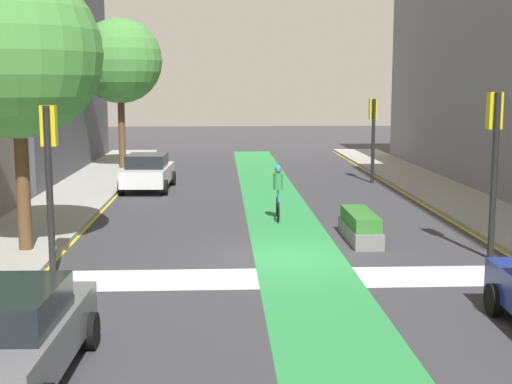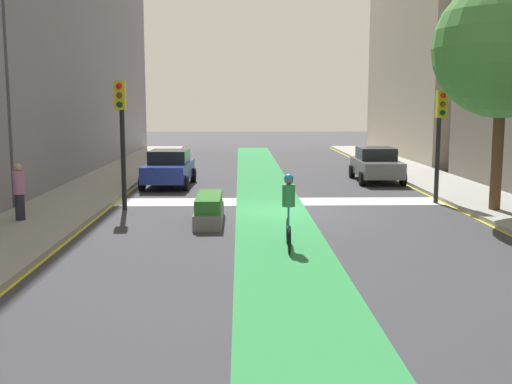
{
  "view_description": "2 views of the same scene",
  "coord_description": "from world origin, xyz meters",
  "px_view_note": "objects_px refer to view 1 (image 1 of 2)",
  "views": [
    {
      "loc": [
        -1.66,
        -18.16,
        4.51
      ],
      "look_at": [
        -0.6,
        3.37,
        1.24
      ],
      "focal_mm": 49.8,
      "sensor_mm": 36.0,
      "label": 1
    },
    {
      "loc": [
        1.44,
        20.44,
        3.58
      ],
      "look_at": [
        0.97,
        2.55,
        1.01
      ],
      "focal_mm": 43.31,
      "sensor_mm": 36.0,
      "label": 2
    }
  ],
  "objects_px": {
    "car_grey_left_near": "(8,335)",
    "median_planter": "(360,227)",
    "traffic_signal_near_right": "(494,143)",
    "street_tree_near": "(16,54)",
    "traffic_signal_far_right": "(373,124)",
    "car_white_left_far": "(148,172)",
    "cyclist_in_lane": "(278,191)",
    "traffic_signal_near_left": "(49,157)",
    "street_tree_far": "(120,61)"
  },
  "relations": [
    {
      "from": "car_grey_left_near",
      "to": "median_planter",
      "type": "relative_size",
      "value": 1.46
    },
    {
      "from": "traffic_signal_near_right",
      "to": "street_tree_near",
      "type": "relative_size",
      "value": 0.59
    },
    {
      "from": "traffic_signal_far_right",
      "to": "street_tree_near",
      "type": "bearing_deg",
      "value": -131.95
    },
    {
      "from": "car_grey_left_near",
      "to": "car_white_left_far",
      "type": "bearing_deg",
      "value": 89.89
    },
    {
      "from": "traffic_signal_near_right",
      "to": "traffic_signal_far_right",
      "type": "height_order",
      "value": "traffic_signal_near_right"
    },
    {
      "from": "traffic_signal_far_right",
      "to": "car_grey_left_near",
      "type": "distance_m",
      "value": 24.45
    },
    {
      "from": "cyclist_in_lane",
      "to": "street_tree_near",
      "type": "distance_m",
      "value": 9.57
    },
    {
      "from": "traffic_signal_near_left",
      "to": "traffic_signal_far_right",
      "type": "relative_size",
      "value": 1.04
    },
    {
      "from": "traffic_signal_near_left",
      "to": "traffic_signal_near_right",
      "type": "bearing_deg",
      "value": 6.11
    },
    {
      "from": "car_white_left_far",
      "to": "median_planter",
      "type": "bearing_deg",
      "value": -55.19
    },
    {
      "from": "traffic_signal_near_right",
      "to": "cyclist_in_lane",
      "type": "bearing_deg",
      "value": 132.51
    },
    {
      "from": "traffic_signal_near_left",
      "to": "median_planter",
      "type": "distance_m",
      "value": 9.09
    },
    {
      "from": "cyclist_in_lane",
      "to": "median_planter",
      "type": "xyz_separation_m",
      "value": [
        2.14,
        -3.37,
        -0.57
      ]
    },
    {
      "from": "traffic_signal_far_right",
      "to": "cyclist_in_lane",
      "type": "bearing_deg",
      "value": -119.68
    },
    {
      "from": "traffic_signal_near_right",
      "to": "car_white_left_far",
      "type": "xyz_separation_m",
      "value": [
        -10.2,
        12.6,
        -2.23
      ]
    },
    {
      "from": "traffic_signal_near_left",
      "to": "car_white_left_far",
      "type": "height_order",
      "value": "traffic_signal_near_left"
    },
    {
      "from": "traffic_signal_far_right",
      "to": "cyclist_in_lane",
      "type": "relative_size",
      "value": 2.09
    },
    {
      "from": "median_planter",
      "to": "car_grey_left_near",
      "type": "bearing_deg",
      "value": -126.45
    },
    {
      "from": "traffic_signal_near_left",
      "to": "car_grey_left_near",
      "type": "relative_size",
      "value": 0.95
    },
    {
      "from": "traffic_signal_near_right",
      "to": "car_white_left_far",
      "type": "relative_size",
      "value": 1.01
    },
    {
      "from": "street_tree_near",
      "to": "median_planter",
      "type": "bearing_deg",
      "value": 8.01
    },
    {
      "from": "traffic_signal_near_right",
      "to": "traffic_signal_far_right",
      "type": "distance_m",
      "value": 14.55
    },
    {
      "from": "traffic_signal_near_left",
      "to": "traffic_signal_far_right",
      "type": "height_order",
      "value": "traffic_signal_near_left"
    },
    {
      "from": "traffic_signal_near_right",
      "to": "traffic_signal_far_right",
      "type": "bearing_deg",
      "value": 90.13
    },
    {
      "from": "car_grey_left_near",
      "to": "median_planter",
      "type": "height_order",
      "value": "car_grey_left_near"
    },
    {
      "from": "median_planter",
      "to": "traffic_signal_near_left",
      "type": "bearing_deg",
      "value": -157.03
    },
    {
      "from": "traffic_signal_far_right",
      "to": "median_planter",
      "type": "height_order",
      "value": "traffic_signal_far_right"
    },
    {
      "from": "traffic_signal_near_right",
      "to": "street_tree_far",
      "type": "relative_size",
      "value": 0.55
    },
    {
      "from": "street_tree_near",
      "to": "street_tree_far",
      "type": "distance_m",
      "value": 18.92
    },
    {
      "from": "median_planter",
      "to": "traffic_signal_far_right",
      "type": "bearing_deg",
      "value": 76.5
    },
    {
      "from": "traffic_signal_near_left",
      "to": "car_white_left_far",
      "type": "distance_m",
      "value": 13.96
    },
    {
      "from": "car_grey_left_near",
      "to": "street_tree_near",
      "type": "bearing_deg",
      "value": 103.47
    },
    {
      "from": "traffic_signal_near_left",
      "to": "car_white_left_far",
      "type": "xyz_separation_m",
      "value": [
        0.85,
        13.78,
        -2.04
      ]
    },
    {
      "from": "traffic_signal_near_right",
      "to": "car_grey_left_near",
      "type": "relative_size",
      "value": 1.02
    },
    {
      "from": "car_grey_left_near",
      "to": "median_planter",
      "type": "xyz_separation_m",
      "value": [
        7.25,
        9.82,
        -0.4
      ]
    },
    {
      "from": "traffic_signal_near_right",
      "to": "traffic_signal_far_right",
      "type": "relative_size",
      "value": 1.12
    },
    {
      "from": "car_white_left_far",
      "to": "cyclist_in_lane",
      "type": "relative_size",
      "value": 2.3
    },
    {
      "from": "traffic_signal_near_right",
      "to": "cyclist_in_lane",
      "type": "height_order",
      "value": "traffic_signal_near_right"
    },
    {
      "from": "traffic_signal_near_right",
      "to": "traffic_signal_near_left",
      "type": "height_order",
      "value": "traffic_signal_near_right"
    },
    {
      "from": "traffic_signal_far_right",
      "to": "street_tree_far",
      "type": "height_order",
      "value": "street_tree_far"
    },
    {
      "from": "median_planter",
      "to": "street_tree_near",
      "type": "bearing_deg",
      "value": -171.99
    },
    {
      "from": "traffic_signal_near_left",
      "to": "cyclist_in_lane",
      "type": "distance_m",
      "value": 9.19
    },
    {
      "from": "median_planter",
      "to": "street_tree_far",
      "type": "bearing_deg",
      "value": 117.8
    },
    {
      "from": "traffic_signal_near_right",
      "to": "traffic_signal_near_left",
      "type": "bearing_deg",
      "value": -173.89
    },
    {
      "from": "traffic_signal_near_right",
      "to": "car_white_left_far",
      "type": "distance_m",
      "value": 16.36
    },
    {
      "from": "traffic_signal_far_right",
      "to": "median_planter",
      "type": "distance_m",
      "value": 12.88
    },
    {
      "from": "car_white_left_far",
      "to": "cyclist_in_lane",
      "type": "xyz_separation_m",
      "value": [
        5.07,
        -7.0,
        0.17
      ]
    },
    {
      "from": "car_white_left_far",
      "to": "cyclist_in_lane",
      "type": "distance_m",
      "value": 8.65
    },
    {
      "from": "traffic_signal_far_right",
      "to": "car_white_left_far",
      "type": "xyz_separation_m",
      "value": [
        -10.17,
        -1.95,
        -1.93
      ]
    },
    {
      "from": "traffic_signal_near_right",
      "to": "street_tree_near",
      "type": "distance_m",
      "value": 12.52
    }
  ]
}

